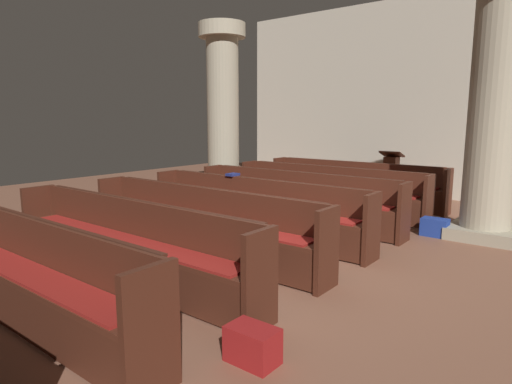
{
  "coord_description": "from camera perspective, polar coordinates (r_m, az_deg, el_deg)",
  "views": [
    {
      "loc": [
        2.98,
        -4.25,
        1.78
      ],
      "look_at": [
        -0.83,
        0.62,
        0.75
      ],
      "focal_mm": 30.68,
      "sensor_mm": 36.0,
      "label": 1
    }
  ],
  "objects": [
    {
      "name": "pillar_far_side",
      "position": [
        9.99,
        -4.33,
        10.67
      ],
      "size": [
        1.03,
        1.03,
        3.84
      ],
      "color": "#9F967E",
      "rests_on": "ground"
    },
    {
      "name": "back_wall",
      "position": [
        10.76,
        22.39,
        11.27
      ],
      "size": [
        10.0,
        0.16,
        4.5
      ],
      "primitive_type": "cube",
      "color": "beige",
      "rests_on": "ground"
    },
    {
      "name": "pew_row_5",
      "position": [
        5.04,
        -16.73,
        -5.86
      ],
      "size": [
        3.84,
        0.47,
        0.89
      ],
      "color": "#4C2316",
      "rests_on": "ground"
    },
    {
      "name": "ground_plane",
      "position": [
        5.49,
        2.87,
        -9.47
      ],
      "size": [
        19.2,
        19.2,
        0.0
      ],
      "primitive_type": "plane",
      "color": "brown"
    },
    {
      "name": "pew_row_6",
      "position": [
        4.52,
        -28.68,
        -8.42
      ],
      "size": [
        3.84,
        0.46,
        0.89
      ],
      "color": "#4C2316",
      "rests_on": "ground"
    },
    {
      "name": "pew_row_4",
      "position": [
        5.75,
        -7.45,
        -3.67
      ],
      "size": [
        3.84,
        0.46,
        0.89
      ],
      "color": "#4C2316",
      "rests_on": "ground"
    },
    {
      "name": "hymn_book",
      "position": [
        7.02,
        -3.06,
        2.29
      ],
      "size": [
        0.15,
        0.2,
        0.04
      ],
      "primitive_type": "cube",
      "color": "navy",
      "rests_on": "pew_row_3"
    },
    {
      "name": "pew_row_1",
      "position": [
        8.45,
        9.26,
        0.5
      ],
      "size": [
        3.84,
        0.46,
        0.89
      ],
      "color": "#4C2316",
      "rests_on": "ground"
    },
    {
      "name": "kneeler_box_red",
      "position": [
        3.41,
        -0.46,
        -19.31
      ],
      "size": [
        0.38,
        0.25,
        0.27
      ],
      "primitive_type": "cube",
      "color": "maroon",
      "rests_on": "ground"
    },
    {
      "name": "kneeler_box_blue",
      "position": [
        7.29,
        22.27,
        -4.27
      ],
      "size": [
        0.39,
        0.25,
        0.27
      ],
      "primitive_type": "cube",
      "color": "navy",
      "rests_on": "ground"
    },
    {
      "name": "pew_row_2",
      "position": [
        7.48,
        5.05,
        -0.56
      ],
      "size": [
        3.84,
        0.46,
        0.89
      ],
      "color": "#4C2316",
      "rests_on": "ground"
    },
    {
      "name": "lectern",
      "position": [
        10.34,
        17.15,
        1.67
      ],
      "size": [
        0.48,
        0.45,
        1.08
      ],
      "color": "#492215",
      "rests_on": "ground"
    },
    {
      "name": "pillar_aisle_side",
      "position": [
        7.3,
        28.73,
        10.0
      ],
      "size": [
        1.03,
        1.03,
        3.84
      ],
      "color": "#9F967E",
      "rests_on": "ground"
    },
    {
      "name": "pew_row_0",
      "position": [
        9.45,
        12.6,
        1.34
      ],
      "size": [
        3.84,
        0.47,
        0.89
      ],
      "color": "#4C2316",
      "rests_on": "ground"
    },
    {
      "name": "pew_row_3",
      "position": [
        6.58,
        -0.37,
        -1.92
      ],
      "size": [
        3.84,
        0.47,
        0.89
      ],
      "color": "#4C2316",
      "rests_on": "ground"
    }
  ]
}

